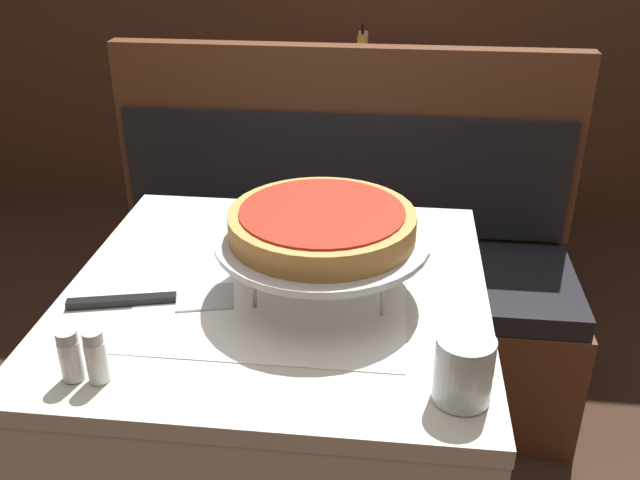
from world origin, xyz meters
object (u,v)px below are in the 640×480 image
object	(u,v)px
booth_bench	(337,300)
pizza_pan_stand	(322,242)
dining_table_front	(278,334)
water_glass_near	(464,369)
condiment_caddy	(362,62)
dining_table_rear	(380,110)
pizza_server	(157,299)
deep_dish_pizza	(322,223)
salt_shaker	(70,355)
pepper_shaker	(96,356)

from	to	relation	value
booth_bench	pizza_pan_stand	bearing A→B (deg)	-87.27
booth_bench	dining_table_front	bearing A→B (deg)	-93.80
booth_bench	pizza_pan_stand	world-z (taller)	booth_bench
water_glass_near	condiment_caddy	distance (m)	1.85
dining_table_front	dining_table_rear	bearing A→B (deg)	85.13
dining_table_front	water_glass_near	size ratio (longest dim) A/B	7.92
dining_table_front	booth_bench	xyz separation A→B (m)	(0.05, 0.71, -0.36)
pizza_pan_stand	pizza_server	bearing A→B (deg)	-167.04
condiment_caddy	deep_dish_pizza	bearing A→B (deg)	-88.98
booth_bench	salt_shaker	distance (m)	1.16
dining_table_front	dining_table_rear	xyz separation A→B (m)	(0.13, 1.51, -0.02)
pizza_server	pepper_shaker	world-z (taller)	pepper_shaker
dining_table_rear	water_glass_near	world-z (taller)	water_glass_near
salt_shaker	condiment_caddy	size ratio (longest dim) A/B	0.44
booth_bench	deep_dish_pizza	distance (m)	0.94
deep_dish_pizza	salt_shaker	distance (m)	0.44
pizza_server	pepper_shaker	distance (m)	0.22
dining_table_rear	water_glass_near	size ratio (longest dim) A/B	7.95
deep_dish_pizza	condiment_caddy	size ratio (longest dim) A/B	1.72
salt_shaker	water_glass_near	bearing A→B (deg)	1.93
pizza_pan_stand	dining_table_front	bearing A→B (deg)	171.22
booth_bench	deep_dish_pizza	xyz separation A→B (m)	(0.03, -0.72, 0.60)
booth_bench	pizza_server	distance (m)	0.95
pizza_pan_stand	salt_shaker	world-z (taller)	pizza_pan_stand
dining_table_front	dining_table_rear	world-z (taller)	dining_table_front
pizza_pan_stand	salt_shaker	xyz separation A→B (m)	(-0.33, -0.28, -0.06)
booth_bench	deep_dish_pizza	world-z (taller)	booth_bench
dining_table_rear	condiment_caddy	distance (m)	0.19
condiment_caddy	pepper_shaker	bearing A→B (deg)	-98.03
pizza_pan_stand	deep_dish_pizza	world-z (taller)	deep_dish_pizza
deep_dish_pizza	booth_bench	bearing A→B (deg)	92.73
deep_dish_pizza	water_glass_near	bearing A→B (deg)	-49.31
pizza_pan_stand	condiment_caddy	xyz separation A→B (m)	(-0.03, 1.58, -0.06)
booth_bench	water_glass_near	distance (m)	1.14
pizza_server	dining_table_rear	bearing A→B (deg)	78.54
pizza_server	condiment_caddy	distance (m)	1.66
pizza_pan_stand	deep_dish_pizza	bearing A→B (deg)	-172.87
condiment_caddy	pizza_pan_stand	bearing A→B (deg)	-88.98
pizza_server	salt_shaker	world-z (taller)	salt_shaker
salt_shaker	deep_dish_pizza	bearing A→B (deg)	40.11
water_glass_near	salt_shaker	size ratio (longest dim) A/B	1.22
booth_bench	water_glass_near	xyz separation A→B (m)	(0.26, -0.98, 0.51)
dining_table_rear	booth_bench	size ratio (longest dim) A/B	0.58
booth_bench	condiment_caddy	bearing A→B (deg)	89.57
dining_table_front	deep_dish_pizza	size ratio (longest dim) A/B	2.46
dining_table_rear	pizza_server	size ratio (longest dim) A/B	2.73
booth_bench	salt_shaker	world-z (taller)	booth_bench
booth_bench	salt_shaker	size ratio (longest dim) A/B	16.79
booth_bench	pepper_shaker	world-z (taller)	booth_bench
dining_table_front	condiment_caddy	bearing A→B (deg)	88.04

